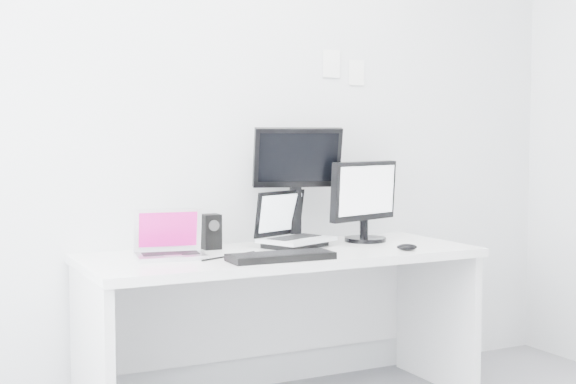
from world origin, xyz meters
The scene contains 11 objects.
back_wall centered at (0.00, 1.60, 1.35)m, with size 3.60×3.60×0.00m, color silver.
desk centered at (0.00, 1.25, 0.36)m, with size 1.80×0.70×0.73m, color white.
macbook centered at (-0.52, 1.27, 0.84)m, with size 0.29×0.22×0.22m, color silver.
speaker centered at (-0.26, 1.46, 0.81)m, with size 0.08×0.08×0.16m, color black.
dell_laptop centered at (0.12, 1.33, 0.87)m, with size 0.33×0.25×0.27m, color silver.
rear_monitor centered at (0.18, 1.45, 1.02)m, with size 0.43×0.15×0.58m, color black.
samsung_monitor centered at (0.52, 1.37, 0.94)m, with size 0.45×0.21×0.41m, color black.
keyboard centered at (-0.12, 1.02, 0.74)m, with size 0.45×0.16×0.03m, color black.
mouse centered at (0.52, 1.01, 0.75)m, with size 0.10×0.06×0.03m, color black.
wall_note_0 centered at (0.45, 1.59, 1.62)m, with size 0.10×0.00×0.14m, color white.
wall_note_1 centered at (0.60, 1.59, 1.58)m, with size 0.09×0.00×0.13m, color white.
Camera 1 is at (-1.58, -1.97, 1.25)m, focal length 49.75 mm.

